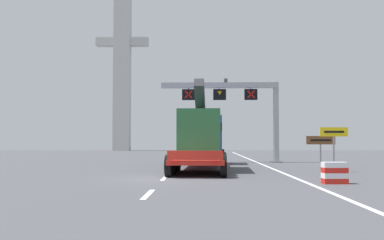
# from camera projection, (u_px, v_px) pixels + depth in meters

# --- Properties ---
(ground) EXTENTS (112.00, 112.00, 0.00)m
(ground) POSITION_uv_depth(u_px,v_px,m) (166.00, 178.00, 20.11)
(ground) COLOR #4C4C51
(lane_markings) EXTENTS (0.20, 63.30, 0.01)m
(lane_markings) POSITION_uv_depth(u_px,v_px,m) (185.00, 157.00, 44.43)
(lane_markings) COLOR silver
(lane_markings) RESTS_ON ground
(edge_line_right) EXTENTS (0.20, 63.00, 0.01)m
(edge_line_right) POSITION_uv_depth(u_px,v_px,m) (261.00, 164.00, 31.94)
(edge_line_right) COLOR silver
(edge_line_right) RESTS_ON ground
(overhead_lane_gantry) EXTENTS (9.85, 0.90, 6.86)m
(overhead_lane_gantry) POSITION_uv_depth(u_px,v_px,m) (236.00, 99.00, 34.61)
(overhead_lane_gantry) COLOR #9EA0A5
(overhead_lane_gantry) RESTS_ON ground
(heavy_haul_truck_red) EXTENTS (3.56, 14.15, 5.30)m
(heavy_haul_truck_red) POSITION_uv_depth(u_px,v_px,m) (203.00, 138.00, 28.14)
(heavy_haul_truck_red) COLOR red
(heavy_haul_truck_red) RESTS_ON ground
(exit_sign_yellow) EXTENTS (1.58, 0.15, 2.55)m
(exit_sign_yellow) POSITION_uv_depth(u_px,v_px,m) (334.00, 138.00, 24.13)
(exit_sign_yellow) COLOR #9EA0A5
(exit_sign_yellow) RESTS_ON ground
(tourist_info_sign_brown) EXTENTS (1.79, 0.15, 2.08)m
(tourist_info_sign_brown) POSITION_uv_depth(u_px,v_px,m) (321.00, 143.00, 26.31)
(tourist_info_sign_brown) COLOR #9EA0A5
(tourist_info_sign_brown) RESTS_ON ground
(crash_barrier_striped) EXTENTS (1.03, 0.57, 0.90)m
(crash_barrier_striped) POSITION_uv_depth(u_px,v_px,m) (335.00, 173.00, 17.64)
(crash_barrier_striped) COLOR red
(crash_barrier_striped) RESTS_ON ground
(bridge_pylon_distant) EXTENTS (9.00, 2.00, 30.29)m
(bridge_pylon_distant) POSITION_uv_depth(u_px,v_px,m) (122.00, 61.00, 72.91)
(bridge_pylon_distant) COLOR #B7B7B2
(bridge_pylon_distant) RESTS_ON ground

